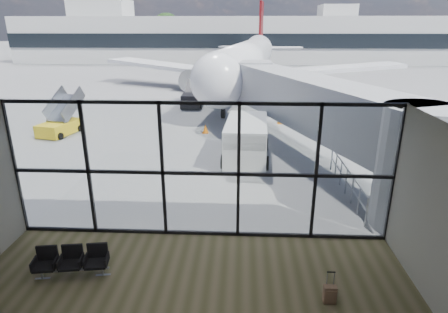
# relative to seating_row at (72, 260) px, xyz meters

# --- Properties ---
(ground) EXTENTS (220.00, 220.00, 0.00)m
(ground) POSITION_rel_seating_row_xyz_m (3.35, 42.30, -0.49)
(ground) COLOR slate
(ground) RESTS_ON ground
(lounge_shell) EXTENTS (12.02, 8.01, 4.51)m
(lounge_shell) POSITION_rel_seating_row_xyz_m (3.35, -2.50, 2.16)
(lounge_shell) COLOR brown
(lounge_shell) RESTS_ON ground
(glass_curtain_wall) EXTENTS (12.10, 0.12, 4.50)m
(glass_curtain_wall) POSITION_rel_seating_row_xyz_m (3.35, 2.30, 1.76)
(glass_curtain_wall) COLOR white
(glass_curtain_wall) RESTS_ON ground
(jet_bridge) EXTENTS (8.00, 16.50, 4.33)m
(jet_bridge) POSITION_rel_seating_row_xyz_m (8.25, 9.38, 2.27)
(jet_bridge) COLOR #A7A9AC
(jet_bridge) RESTS_ON ground
(apron_railing) EXTENTS (0.06, 5.46, 1.11)m
(apron_railing) POSITION_rel_seating_row_xyz_m (8.95, 5.80, 0.23)
(apron_railing) COLOR gray
(apron_railing) RESTS_ON ground
(far_terminal) EXTENTS (80.00, 12.20, 11.00)m
(far_terminal) POSITION_rel_seating_row_xyz_m (2.77, 64.28, 3.72)
(far_terminal) COLOR #B7B6B2
(far_terminal) RESTS_ON ground
(tree_0) EXTENTS (4.95, 4.95, 7.12)m
(tree_0) POSITION_rel_seating_row_xyz_m (-41.65, 74.30, 4.14)
(tree_0) COLOR #382619
(tree_0) RESTS_ON ground
(tree_1) EXTENTS (5.61, 5.61, 8.07)m
(tree_1) POSITION_rel_seating_row_xyz_m (-35.65, 74.30, 4.76)
(tree_1) COLOR #382619
(tree_1) RESTS_ON ground
(tree_2) EXTENTS (6.27, 6.27, 9.03)m
(tree_2) POSITION_rel_seating_row_xyz_m (-29.65, 74.30, 5.39)
(tree_2) COLOR #382619
(tree_2) RESTS_ON ground
(tree_3) EXTENTS (4.95, 4.95, 7.12)m
(tree_3) POSITION_rel_seating_row_xyz_m (-23.65, 74.30, 4.14)
(tree_3) COLOR #382619
(tree_3) RESTS_ON ground
(tree_4) EXTENTS (5.61, 5.61, 8.07)m
(tree_4) POSITION_rel_seating_row_xyz_m (-17.65, 74.30, 4.76)
(tree_4) COLOR #382619
(tree_4) RESTS_ON ground
(tree_5) EXTENTS (6.27, 6.27, 9.03)m
(tree_5) POSITION_rel_seating_row_xyz_m (-11.65, 74.30, 5.39)
(tree_5) COLOR #382619
(tree_5) RESTS_ON ground
(seating_row) EXTENTS (1.99, 0.83, 0.88)m
(seating_row) POSITION_rel_seating_row_xyz_m (0.00, 0.00, 0.00)
(seating_row) COLOR gray
(seating_row) RESTS_ON ground
(suitcase) EXTENTS (0.32, 0.24, 0.86)m
(suitcase) POSITION_rel_seating_row_xyz_m (6.91, -0.79, -0.23)
(suitcase) COLOR brown
(suitcase) RESTS_ON ground
(airliner) EXTENTS (32.82, 38.19, 9.86)m
(airliner) POSITION_rel_seating_row_xyz_m (5.09, 33.33, 2.51)
(airliner) COLOR white
(airliner) RESTS_ON ground
(service_van) EXTENTS (2.48, 4.78, 2.03)m
(service_van) POSITION_rel_seating_row_xyz_m (4.87, 9.74, 0.55)
(service_van) COLOR silver
(service_van) RESTS_ON ground
(belt_loader) EXTENTS (1.82, 4.36, 1.99)m
(belt_loader) POSITION_rel_seating_row_xyz_m (0.35, 23.11, 0.18)
(belt_loader) COLOR black
(belt_loader) RESTS_ON ground
(mobile_stairs) EXTENTS (2.22, 3.47, 2.27)m
(mobile_stairs) POSITION_rel_seating_row_xyz_m (-6.95, 13.99, 0.05)
(mobile_stairs) COLOR gold
(mobile_stairs) RESTS_ON ground
(traffic_cone_a) EXTENTS (0.41, 0.41, 0.58)m
(traffic_cone_a) POSITION_rel_seating_row_xyz_m (4.36, 13.36, -0.21)
(traffic_cone_a) COLOR red
(traffic_cone_a) RESTS_ON ground
(traffic_cone_b) EXTENTS (0.47, 0.47, 0.67)m
(traffic_cone_b) POSITION_rel_seating_row_xyz_m (7.35, 17.39, -0.17)
(traffic_cone_b) COLOR orange
(traffic_cone_b) RESTS_ON ground
(traffic_cone_c) EXTENTS (0.40, 0.40, 0.57)m
(traffic_cone_c) POSITION_rel_seating_row_xyz_m (2.28, 14.71, -0.22)
(traffic_cone_c) COLOR #D7670B
(traffic_cone_c) RESTS_ON ground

